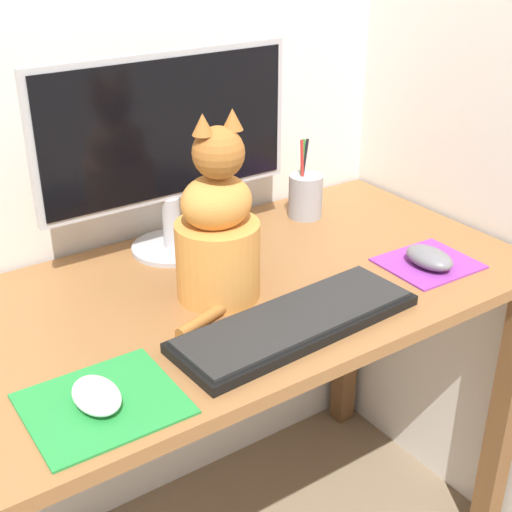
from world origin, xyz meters
The scene contains 9 objects.
desk centered at (0.00, 0.00, 0.61)m, with size 1.18×0.60×0.73m.
monitor centered at (-0.01, 0.21, 0.96)m, with size 0.54×0.17×0.40m.
keyboard centered at (0.02, -0.18, 0.74)m, with size 0.45×0.17×0.02m.
mousepad_left centered at (-0.33, -0.19, 0.73)m, with size 0.22×0.19×0.00m.
mousepad_right centered at (0.38, -0.14, 0.73)m, with size 0.18×0.16×0.00m.
computer_mouse_left centered at (-0.34, -0.18, 0.75)m, with size 0.06×0.10×0.03m.
computer_mouse_right centered at (0.37, -0.15, 0.75)m, with size 0.07×0.11×0.04m.
cat centered at (-0.03, -0.01, 0.86)m, with size 0.22×0.18×0.35m.
pen_cup centered at (0.33, 0.19, 0.78)m, with size 0.08×0.08×0.18m.
Camera 1 is at (-0.62, -0.98, 1.38)m, focal length 50.00 mm.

